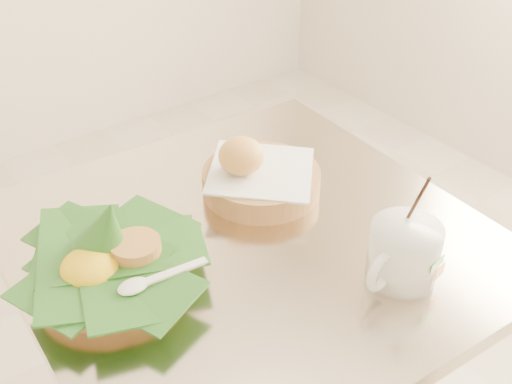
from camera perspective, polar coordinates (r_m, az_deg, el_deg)
cafe_table at (r=1.16m, az=-0.47°, el=-12.48°), size 0.73×0.73×0.75m
rice_basket at (r=0.94m, az=-12.95°, el=-5.80°), size 0.27×0.27×0.14m
bread_basket at (r=1.10m, az=0.17°, el=1.41°), size 0.24×0.24×0.11m
coffee_mug at (r=0.93m, az=12.94°, el=-5.22°), size 0.14×0.11×0.18m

